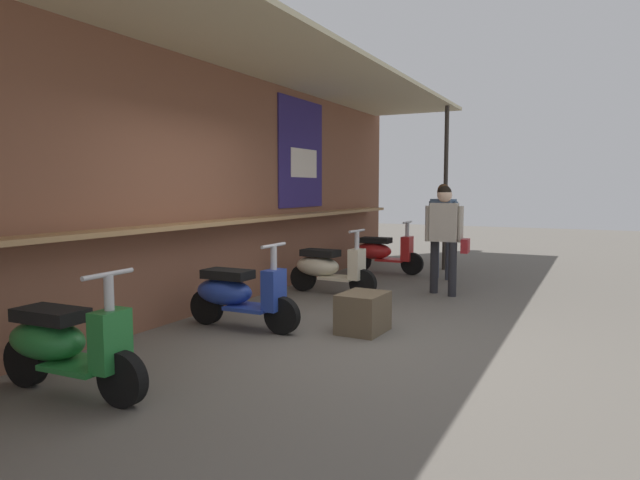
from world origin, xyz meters
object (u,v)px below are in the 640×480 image
merchandise_crate (363,313)px  scooter_red (382,252)px  scooter_green (63,344)px  scooter_cream (327,268)px  shopper_browsing (443,221)px  scooter_blue (237,294)px  shopper_with_handbag (445,230)px

merchandise_crate → scooter_red: bearing=17.8°
scooter_green → scooter_red: (6.83, 0.00, 0.00)m
scooter_cream → merchandise_crate: scooter_cream is taller
scooter_cream → shopper_browsing: size_ratio=0.86×
scooter_cream → scooter_blue: bearing=-87.3°
scooter_green → shopper_with_handbag: bearing=71.4°
scooter_blue → scooter_cream: same height
scooter_blue → scooter_red: bearing=89.7°
scooter_red → shopper_with_handbag: shopper_with_handbag is taller
scooter_cream → shopper_browsing: (2.13, -1.17, 0.61)m
scooter_green → scooter_cream: 4.54m
scooter_blue → merchandise_crate: 1.41m
scooter_cream → shopper_with_handbag: size_ratio=0.88×
scooter_blue → scooter_red: same height
scooter_cream → scooter_red: (2.29, 0.00, 0.00)m
scooter_cream → shopper_with_handbag: (0.70, -1.57, 0.57)m
shopper_browsing → scooter_blue: bearing=3.5°
scooter_red → shopper_browsing: (-0.17, -1.17, 0.61)m
scooter_blue → merchandise_crate: scooter_blue is taller
scooter_blue → shopper_with_handbag: bearing=62.1°
scooter_blue → scooter_cream: bearing=89.7°
scooter_green → shopper_browsing: 6.79m
scooter_green → merchandise_crate: size_ratio=2.51×
scooter_green → scooter_red: 6.83m
shopper_browsing → merchandise_crate: shopper_browsing is taller
scooter_green → shopper_browsing: (6.66, -1.17, 0.61)m
shopper_with_handbag → shopper_browsing: size_ratio=0.98×
shopper_with_handbag → shopper_browsing: shopper_browsing is taller
scooter_cream → scooter_red: bearing=92.7°
shopper_with_handbag → merchandise_crate: size_ratio=2.85×
scooter_cream → merchandise_crate: bearing=-51.3°
scooter_blue → merchandise_crate: bearing=19.5°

